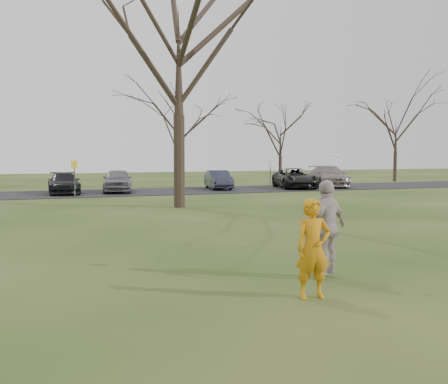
{
  "coord_description": "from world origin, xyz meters",
  "views": [
    {
      "loc": [
        -4.81,
        -8.62,
        2.48
      ],
      "look_at": [
        0.0,
        4.0,
        1.5
      ],
      "focal_mm": 42.97,
      "sensor_mm": 36.0,
      "label": 1
    }
  ],
  "objects_px": {
    "player_defender": "(313,249)",
    "car_3": "(64,183)",
    "car_4": "(118,180)",
    "car_7": "(329,176)",
    "car_5": "(218,180)",
    "car_6": "(295,178)",
    "big_tree": "(179,53)",
    "catching_play": "(327,227)"
  },
  "relations": [
    {
      "from": "player_defender",
      "to": "car_6",
      "type": "relative_size",
      "value": 0.34
    },
    {
      "from": "player_defender",
      "to": "car_6",
      "type": "height_order",
      "value": "player_defender"
    },
    {
      "from": "player_defender",
      "to": "car_3",
      "type": "bearing_deg",
      "value": 101.43
    },
    {
      "from": "car_3",
      "to": "catching_play",
      "type": "bearing_deg",
      "value": -80.66
    },
    {
      "from": "car_5",
      "to": "catching_play",
      "type": "bearing_deg",
      "value": -97.0
    },
    {
      "from": "car_5",
      "to": "catching_play",
      "type": "height_order",
      "value": "catching_play"
    },
    {
      "from": "car_3",
      "to": "catching_play",
      "type": "relative_size",
      "value": 1.84
    },
    {
      "from": "car_3",
      "to": "car_6",
      "type": "relative_size",
      "value": 0.88
    },
    {
      "from": "car_7",
      "to": "big_tree",
      "type": "distance_m",
      "value": 18.49
    },
    {
      "from": "car_4",
      "to": "car_7",
      "type": "distance_m",
      "value": 15.29
    },
    {
      "from": "car_3",
      "to": "car_5",
      "type": "xyz_separation_m",
      "value": [
        10.15,
        0.49,
        -0.01
      ]
    },
    {
      "from": "car_7",
      "to": "car_6",
      "type": "bearing_deg",
      "value": -153.33
    },
    {
      "from": "car_3",
      "to": "player_defender",
      "type": "bearing_deg",
      "value": -83.27
    },
    {
      "from": "car_3",
      "to": "big_tree",
      "type": "bearing_deg",
      "value": -64.59
    },
    {
      "from": "player_defender",
      "to": "catching_play",
      "type": "distance_m",
      "value": 1.6
    },
    {
      "from": "player_defender",
      "to": "big_tree",
      "type": "distance_m",
      "value": 17.03
    },
    {
      "from": "player_defender",
      "to": "car_6",
      "type": "xyz_separation_m",
      "value": [
        13.3,
        25.28,
        -0.12
      ]
    },
    {
      "from": "catching_play",
      "to": "big_tree",
      "type": "distance_m",
      "value": 15.74
    },
    {
      "from": "car_6",
      "to": "big_tree",
      "type": "bearing_deg",
      "value": -126.19
    },
    {
      "from": "car_4",
      "to": "catching_play",
      "type": "xyz_separation_m",
      "value": [
        -0.05,
        -24.67,
        0.25
      ]
    },
    {
      "from": "car_4",
      "to": "catching_play",
      "type": "relative_size",
      "value": 1.78
    },
    {
      "from": "catching_play",
      "to": "big_tree",
      "type": "relative_size",
      "value": 0.17
    },
    {
      "from": "catching_play",
      "to": "car_7",
      "type": "bearing_deg",
      "value": 58.04
    },
    {
      "from": "car_3",
      "to": "car_4",
      "type": "height_order",
      "value": "car_4"
    },
    {
      "from": "car_6",
      "to": "player_defender",
      "type": "bearing_deg",
      "value": -104.58
    },
    {
      "from": "player_defender",
      "to": "car_3",
      "type": "distance_m",
      "value": 25.84
    },
    {
      "from": "car_4",
      "to": "car_7",
      "type": "xyz_separation_m",
      "value": [
        15.29,
        -0.07,
        0.03
      ]
    },
    {
      "from": "car_3",
      "to": "car_7",
      "type": "bearing_deg",
      "value": 2.1
    },
    {
      "from": "car_4",
      "to": "player_defender",
      "type": "bearing_deg",
      "value": -81.1
    },
    {
      "from": "big_tree",
      "to": "car_3",
      "type": "bearing_deg",
      "value": 113.52
    },
    {
      "from": "car_6",
      "to": "catching_play",
      "type": "xyz_separation_m",
      "value": [
        -12.28,
        -24.06,
        0.29
      ]
    },
    {
      "from": "car_7",
      "to": "catching_play",
      "type": "relative_size",
      "value": 2.17
    },
    {
      "from": "car_3",
      "to": "car_6",
      "type": "xyz_separation_m",
      "value": [
        15.49,
        -0.47,
        0.05
      ]
    },
    {
      "from": "catching_play",
      "to": "player_defender",
      "type": "bearing_deg",
      "value": -130.13
    },
    {
      "from": "player_defender",
      "to": "car_5",
      "type": "height_order",
      "value": "player_defender"
    },
    {
      "from": "car_4",
      "to": "big_tree",
      "type": "relative_size",
      "value": 0.31
    },
    {
      "from": "car_5",
      "to": "catching_play",
      "type": "xyz_separation_m",
      "value": [
        -6.94,
        -25.02,
        0.35
      ]
    },
    {
      "from": "car_3",
      "to": "big_tree",
      "type": "distance_m",
      "value": 12.62
    },
    {
      "from": "catching_play",
      "to": "car_5",
      "type": "bearing_deg",
      "value": 74.49
    },
    {
      "from": "car_3",
      "to": "car_5",
      "type": "height_order",
      "value": "car_3"
    },
    {
      "from": "player_defender",
      "to": "car_7",
      "type": "height_order",
      "value": "player_defender"
    },
    {
      "from": "player_defender",
      "to": "car_4",
      "type": "xyz_separation_m",
      "value": [
        1.08,
        25.89,
        -0.09
      ]
    }
  ]
}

